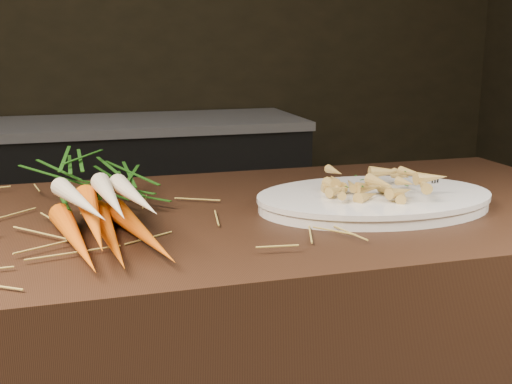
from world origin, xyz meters
TOP-DOWN VIEW (x-y plane):
  - back_counter at (0.30, 2.18)m, footprint 1.82×0.62m
  - root_veg_bunch at (0.19, 0.31)m, footprint 0.23×0.57m
  - serving_platter at (0.70, 0.25)m, footprint 0.46×0.32m
  - roasted_veg_heap at (0.70, 0.25)m, footprint 0.23×0.17m
  - serving_fork at (0.85, 0.22)m, footprint 0.10×0.15m

SIDE VIEW (x-z plane):
  - back_counter at x=0.30m, z-range 0.00..0.84m
  - serving_platter at x=0.70m, z-range 0.90..0.92m
  - serving_fork at x=0.85m, z-range 0.92..0.93m
  - roasted_veg_heap at x=0.70m, z-range 0.92..0.97m
  - root_veg_bunch at x=0.19m, z-range 0.90..1.00m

